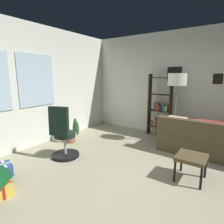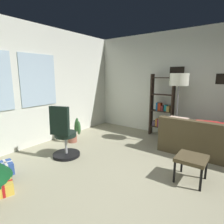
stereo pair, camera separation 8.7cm
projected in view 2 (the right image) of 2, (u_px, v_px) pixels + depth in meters
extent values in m
cube|color=#A5A183|center=(151.00, 190.00, 2.80)|extent=(5.31, 6.00, 0.10)
cube|color=silver|center=(32.00, 87.00, 4.29)|extent=(5.31, 0.10, 2.83)
cube|color=silver|center=(38.00, 80.00, 4.33)|extent=(0.90, 0.03, 1.20)
cube|color=silver|center=(199.00, 86.00, 4.65)|extent=(0.10, 6.00, 2.83)
cube|color=black|center=(221.00, 79.00, 4.30)|extent=(0.02, 0.21, 0.24)
cube|color=black|center=(177.00, 74.00, 4.87)|extent=(0.02, 0.37, 0.37)
cube|color=brown|center=(212.00, 147.00, 3.85)|extent=(0.84, 2.09, 0.42)
cube|color=brown|center=(212.00, 132.00, 3.52)|extent=(0.23, 2.08, 0.37)
cube|color=brown|center=(168.00, 125.00, 4.36)|extent=(0.81, 0.15, 0.20)
cube|color=red|center=(214.00, 132.00, 3.60)|extent=(0.23, 0.41, 0.42)
cube|color=beige|center=(179.00, 126.00, 4.01)|extent=(0.18, 0.41, 0.41)
cube|color=#984332|center=(206.00, 131.00, 3.69)|extent=(0.20, 0.42, 0.41)
cube|color=brown|center=(192.00, 158.00, 2.91)|extent=(0.46, 0.44, 0.06)
cylinder|color=black|center=(201.00, 180.00, 2.68)|extent=(0.04, 0.04, 0.35)
cylinder|color=black|center=(206.00, 169.00, 2.99)|extent=(0.04, 0.04, 0.35)
cylinder|color=black|center=(174.00, 172.00, 2.90)|extent=(0.04, 0.04, 0.35)
cylinder|color=black|center=(182.00, 162.00, 3.22)|extent=(0.04, 0.04, 0.35)
cube|color=gold|center=(3.00, 188.00, 2.63)|extent=(0.32, 0.32, 0.17)
cube|color=#B21919|center=(3.00, 188.00, 2.63)|extent=(0.26, 0.12, 0.18)
cube|color=#B21919|center=(3.00, 188.00, 2.63)|extent=(0.12, 0.26, 0.18)
cube|color=#2D4C99|center=(6.00, 168.00, 3.18)|extent=(0.28, 0.34, 0.20)
cube|color=silver|center=(6.00, 168.00, 3.18)|extent=(0.22, 0.09, 0.20)
cube|color=silver|center=(6.00, 168.00, 3.18)|extent=(0.11, 0.30, 0.20)
cylinder|color=black|center=(67.00, 155.00, 3.88)|extent=(0.56, 0.56, 0.06)
cylinder|color=#B2B2B7|center=(66.00, 144.00, 3.84)|extent=(0.05, 0.05, 0.42)
cylinder|color=black|center=(65.00, 134.00, 3.80)|extent=(0.44, 0.44, 0.09)
cube|color=black|center=(59.00, 121.00, 3.55)|extent=(0.22, 0.41, 0.57)
cube|color=#2D2119|center=(173.00, 107.00, 4.86)|extent=(0.18, 0.04, 1.71)
cube|color=#2D2119|center=(151.00, 105.00, 5.21)|extent=(0.18, 0.04, 1.71)
cube|color=#2D2119|center=(161.00, 127.00, 5.16)|extent=(0.18, 0.56, 0.02)
cube|color=#2D2119|center=(161.00, 111.00, 5.07)|extent=(0.18, 0.56, 0.02)
cube|color=#2D2119|center=(162.00, 95.00, 4.98)|extent=(0.18, 0.56, 0.02)
cube|color=#2D2119|center=(163.00, 78.00, 4.89)|extent=(0.18, 0.56, 0.02)
cube|color=#A81728|center=(169.00, 124.00, 5.02)|extent=(0.15, 0.04, 0.19)
cube|color=#224F84|center=(167.00, 124.00, 5.06)|extent=(0.13, 0.05, 0.21)
cube|color=beige|center=(163.00, 124.00, 5.10)|extent=(0.16, 0.08, 0.16)
cube|color=#2F6933|center=(161.00, 124.00, 5.15)|extent=(0.15, 0.05, 0.15)
cube|color=#7C2863|center=(159.00, 123.00, 5.18)|extent=(0.15, 0.04, 0.20)
cube|color=#BF742B|center=(157.00, 122.00, 5.21)|extent=(0.16, 0.05, 0.21)
cube|color=#50435A|center=(155.00, 123.00, 5.26)|extent=(0.15, 0.08, 0.14)
cube|color=olive|center=(169.00, 109.00, 4.94)|extent=(0.17, 0.08, 0.15)
cube|color=#176F7F|center=(166.00, 108.00, 5.00)|extent=(0.13, 0.08, 0.17)
cube|color=maroon|center=(163.00, 108.00, 5.04)|extent=(0.16, 0.05, 0.14)
cube|color=#A02E14|center=(160.00, 107.00, 5.08)|extent=(0.15, 0.08, 0.21)
cube|color=navy|center=(158.00, 106.00, 5.13)|extent=(0.15, 0.05, 0.21)
cylinder|color=slate|center=(175.00, 144.00, 4.55)|extent=(0.28, 0.28, 0.03)
cylinder|color=slate|center=(177.00, 115.00, 4.41)|extent=(0.03, 0.03, 1.41)
cylinder|color=silver|center=(179.00, 79.00, 4.24)|extent=(0.43, 0.43, 0.28)
cylinder|color=#945645|center=(72.00, 138.00, 4.69)|extent=(0.23, 0.23, 0.18)
ellipsoid|color=#346435|center=(67.00, 131.00, 4.60)|extent=(0.16, 0.18, 0.29)
ellipsoid|color=#346435|center=(76.00, 125.00, 4.76)|extent=(0.12, 0.20, 0.45)
ellipsoid|color=#346435|center=(79.00, 128.00, 4.65)|extent=(0.18, 0.17, 0.38)
ellipsoid|color=#346435|center=(65.00, 127.00, 4.68)|extent=(0.22, 0.16, 0.41)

